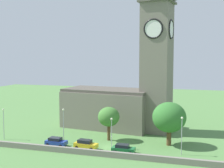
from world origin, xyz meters
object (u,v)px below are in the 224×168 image
object	(u,v)px
car_yellow	(86,144)
streetlamp_central	(112,128)
streetlamp_east_mid	(182,130)
streetlamp_west_mid	(63,120)
streetlamp_west_end	(3,119)
tree_riverside_east	(109,117)
tree_riverside_west	(169,117)
car_blue	(56,142)
car_green	(123,149)
church	(126,90)

from	to	relation	value
car_yellow	streetlamp_central	bearing A→B (deg)	19.74
streetlamp_central	streetlamp_east_mid	world-z (taller)	streetlamp_east_mid
streetlamp_west_mid	streetlamp_west_end	bearing A→B (deg)	-175.35
tree_riverside_east	streetlamp_central	bearing A→B (deg)	-67.33
tree_riverside_west	car_blue	bearing A→B (deg)	-162.52
car_green	tree_riverside_west	xyz separation A→B (m)	(7.82, 7.52, 5.02)
streetlamp_west_end	tree_riverside_east	distance (m)	23.33
car_blue	car_yellow	bearing A→B (deg)	-1.92
car_blue	streetlamp_west_end	xyz separation A→B (m)	(-13.36, 1.19, 3.73)
streetlamp_central	streetlamp_east_mid	xyz separation A→B (m)	(13.66, 0.04, 0.58)
streetlamp_west_mid	tree_riverside_east	size ratio (longest dim) A/B	1.00
car_yellow	streetlamp_west_mid	bearing A→B (deg)	156.95
church	streetlamp_west_mid	bearing A→B (deg)	-120.06
church	streetlamp_west_mid	distance (m)	19.50
car_yellow	tree_riverside_east	xyz separation A→B (m)	(2.59, 7.24, 4.26)
car_yellow	tree_riverside_east	world-z (taller)	tree_riverside_east
streetlamp_central	streetlamp_east_mid	distance (m)	13.67
car_blue	tree_riverside_west	world-z (taller)	tree_riverside_west
car_green	tree_riverside_east	xyz separation A→B (m)	(-5.22, 7.53, 4.36)
streetlamp_west_end	streetlamp_east_mid	bearing A→B (deg)	0.57
streetlamp_central	streetlamp_west_end	bearing A→B (deg)	-179.21
tree_riverside_west	streetlamp_east_mid	bearing A→B (deg)	-61.88
car_blue	tree_riverside_west	distance (m)	23.87
streetlamp_west_mid	tree_riverside_east	world-z (taller)	streetlamp_west_mid
streetlamp_central	tree_riverside_west	xyz separation A→B (m)	(10.75, 5.48, 1.65)
car_yellow	tree_riverside_west	distance (m)	17.91
car_yellow	tree_riverside_west	world-z (taller)	tree_riverside_west
streetlamp_west_mid	tree_riverside_east	bearing A→B (deg)	28.71
streetlamp_east_mid	streetlamp_central	bearing A→B (deg)	-179.83
tree_riverside_east	car_yellow	bearing A→B (deg)	-109.64
car_blue	tree_riverside_west	size ratio (longest dim) A/B	0.50
church	streetlamp_west_mid	world-z (taller)	church
streetlamp_west_end	streetlamp_east_mid	xyz separation A→B (m)	(38.54, 0.38, 0.18)
tree_riverside_east	tree_riverside_west	bearing A→B (deg)	-0.04
streetlamp_west_end	tree_riverside_east	bearing A→B (deg)	14.49
car_blue	streetlamp_west_mid	distance (m)	4.70
church	car_blue	distance (m)	23.03
streetlamp_west_mid	streetlamp_central	world-z (taller)	streetlamp_west_mid
car_yellow	streetlamp_central	size ratio (longest dim) A/B	0.79
streetlamp_west_mid	streetlamp_east_mid	xyz separation A→B (m)	(24.52, -0.76, -0.12)
church	streetlamp_west_end	distance (m)	29.72
car_blue	tree_riverside_east	bearing A→B (deg)	37.29
church	streetlamp_central	xyz separation A→B (m)	(1.42, -17.13, -5.63)
church	car_blue	size ratio (longest dim) A/B	7.78
car_blue	car_yellow	size ratio (longest dim) A/B	0.92
car_green	streetlamp_central	xyz separation A→B (m)	(-2.93, 2.04, 3.37)
car_green	streetlamp_east_mid	world-z (taller)	streetlamp_east_mid
car_yellow	streetlamp_west_mid	xyz separation A→B (m)	(-5.99, 2.55, 3.97)
streetlamp_east_mid	streetlamp_west_end	bearing A→B (deg)	-179.43
car_blue	tree_riverside_east	size ratio (longest dim) A/B	0.61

